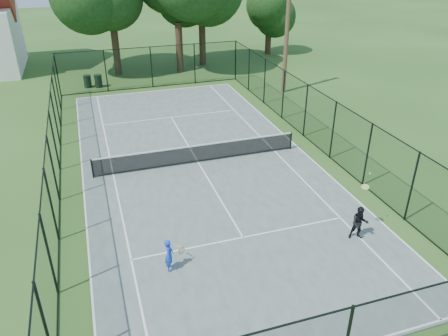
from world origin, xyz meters
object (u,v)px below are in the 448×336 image
object	(u,v)px
trash_bin_right	(98,81)
player_blue	(169,255)
tennis_net	(198,153)
trash_bin_left	(87,81)
utility_pole	(287,32)
player_black	(360,223)

from	to	relation	value
trash_bin_right	player_blue	size ratio (longest dim) A/B	0.78
trash_bin_right	player_blue	distance (m)	21.57
tennis_net	player_blue	bearing A→B (deg)	-111.87
trash_bin_left	utility_pole	bearing A→B (deg)	-22.26
trash_bin_left	player_black	bearing A→B (deg)	-68.85
player_blue	utility_pole	bearing A→B (deg)	54.34
tennis_net	player_blue	size ratio (longest dim) A/B	8.46
player_blue	player_black	distance (m)	6.93
tennis_net	utility_pole	distance (m)	13.07
tennis_net	trash_bin_left	world-z (taller)	tennis_net
utility_pole	player_black	distance (m)	17.74
tennis_net	trash_bin_left	xyz separation A→B (m)	(-4.59, 14.46, -0.12)
trash_bin_right	utility_pole	world-z (taller)	utility_pole
utility_pole	trash_bin_left	bearing A→B (deg)	157.74
tennis_net	player_black	distance (m)	8.71
utility_pole	player_blue	distance (m)	20.34
trash_bin_right	player_black	world-z (taller)	player_black
player_blue	player_black	world-z (taller)	player_black
tennis_net	trash_bin_right	size ratio (longest dim) A/B	10.92
trash_bin_right	utility_pole	bearing A→B (deg)	-22.78
trash_bin_left	player_blue	xyz separation A→B (m)	(1.67, -21.73, 0.19)
trash_bin_right	player_blue	world-z (taller)	player_blue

